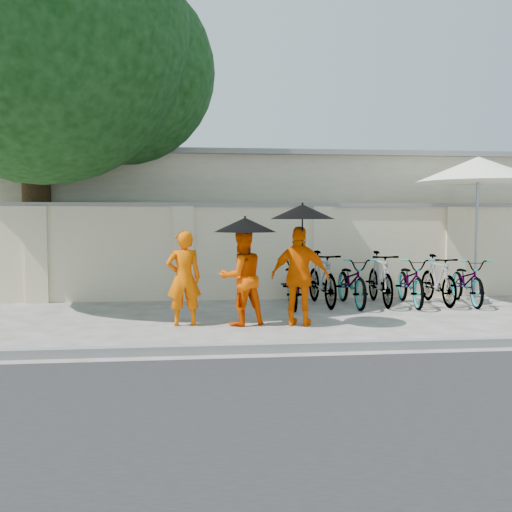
{
  "coord_description": "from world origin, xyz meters",
  "views": [
    {
      "loc": [
        -0.77,
        -9.05,
        1.79
      ],
      "look_at": [
        0.29,
        0.8,
        1.1
      ],
      "focal_mm": 40.0,
      "sensor_mm": 36.0,
      "label": 1
    }
  ],
  "objects": [
    {
      "name": "bike_1",
      "position": [
        1.76,
        2.09,
        0.55
      ],
      "size": [
        0.65,
        1.86,
        1.09
      ],
      "primitive_type": "imported",
      "rotation": [
        0.0,
        0.0,
        0.08
      ],
      "color": "#94939B",
      "rests_on": "ground"
    },
    {
      "name": "parasol_right",
      "position": [
        0.96,
        -0.02,
        1.86
      ],
      "size": [
        1.04,
        1.04,
        1.06
      ],
      "color": "black",
      "rests_on": "ground"
    },
    {
      "name": "monk_right",
      "position": [
        0.94,
        0.06,
        0.82
      ],
      "size": [
        1.03,
        0.72,
        1.63
      ],
      "primitive_type": "imported",
      "rotation": [
        0.0,
        0.0,
        2.76
      ],
      "color": "#FF6400",
      "rests_on": "ground"
    },
    {
      "name": "bike_5",
      "position": [
        4.15,
        2.0,
        0.5
      ],
      "size": [
        0.48,
        1.68,
        1.01
      ],
      "primitive_type": "imported",
      "rotation": [
        0.0,
        0.0,
        0.0
      ],
      "color": "#94939B",
      "rests_on": "ground"
    },
    {
      "name": "monk_center",
      "position": [
        -0.01,
        0.23,
        0.79
      ],
      "size": [
        0.93,
        0.83,
        1.58
      ],
      "primitive_type": "imported",
      "rotation": [
        0.0,
        0.0,
        3.49
      ],
      "color": "#FF5200",
      "rests_on": "ground"
    },
    {
      "name": "bike_2",
      "position": [
        2.36,
        2.01,
        0.49
      ],
      "size": [
        0.68,
        1.87,
        0.98
      ],
      "primitive_type": "imported",
      "rotation": [
        0.0,
        0.0,
        0.01
      ],
      "color": "#94939B",
      "rests_on": "ground"
    },
    {
      "name": "bike_6",
      "position": [
        4.75,
        1.95,
        0.47
      ],
      "size": [
        0.86,
        1.87,
        0.95
      ],
      "primitive_type": "imported",
      "rotation": [
        0.0,
        0.0,
        -0.13
      ],
      "color": "#94939B",
      "rests_on": "ground"
    },
    {
      "name": "monk_left",
      "position": [
        -0.95,
        0.3,
        0.78
      ],
      "size": [
        0.61,
        0.45,
        1.56
      ],
      "primitive_type": "imported",
      "rotation": [
        0.0,
        0.0,
        3.28
      ],
      "color": "#FF6400",
      "rests_on": "ground"
    },
    {
      "name": "bike_0",
      "position": [
        1.16,
        2.02,
        0.5
      ],
      "size": [
        0.84,
        1.97,
        1.01
      ],
      "primitive_type": "imported",
      "rotation": [
        0.0,
        0.0,
        -0.09
      ],
      "color": "#94939B",
      "rests_on": "ground"
    },
    {
      "name": "building_behind",
      "position": [
        2.0,
        7.0,
        1.6
      ],
      "size": [
        14.0,
        6.0,
        3.2
      ],
      "primitive_type": "cube",
      "color": "beige",
      "rests_on": "ground"
    },
    {
      "name": "bike_4",
      "position": [
        3.55,
        1.94,
        0.49
      ],
      "size": [
        0.85,
        1.91,
        0.97
      ],
      "primitive_type": "imported",
      "rotation": [
        0.0,
        0.0,
        -0.11
      ],
      "color": "#94939B",
      "rests_on": "ground"
    },
    {
      "name": "patio_umbrella",
      "position": [
        5.01,
        2.12,
        2.71
      ],
      "size": [
        3.16,
        3.16,
        3.01
      ],
      "rotation": [
        0.0,
        0.0,
        -0.31
      ],
      "color": "gray",
      "rests_on": "ground"
    },
    {
      "name": "compound_wall",
      "position": [
        1.0,
        3.2,
        1.0
      ],
      "size": [
        20.0,
        0.3,
        2.0
      ],
      "primitive_type": "cube",
      "color": "beige",
      "rests_on": "ground"
    },
    {
      "name": "shade_tree",
      "position": [
        -3.66,
        2.97,
        5.1
      ],
      "size": [
        6.7,
        6.2,
        8.2
      ],
      "color": "brown",
      "rests_on": "ground"
    },
    {
      "name": "bike_3",
      "position": [
        2.96,
        2.06,
        0.54
      ],
      "size": [
        0.62,
        1.83,
        1.08
      ],
      "primitive_type": "imported",
      "rotation": [
        0.0,
        0.0,
        -0.06
      ],
      "color": "#94939B",
      "rests_on": "ground"
    },
    {
      "name": "ground",
      "position": [
        0.0,
        0.0,
        0.0
      ],
      "size": [
        80.0,
        80.0,
        0.0
      ],
      "primitive_type": "plane",
      "color": "#ACAAA4"
    },
    {
      "name": "kerb",
      "position": [
        0.0,
        -1.7,
        0.06
      ],
      "size": [
        40.0,
        0.16,
        0.12
      ],
      "primitive_type": "cube",
      "color": "gray",
      "rests_on": "ground"
    },
    {
      "name": "parasol_center",
      "position": [
        0.04,
        0.15,
        1.65
      ],
      "size": [
        1.01,
        1.01,
        0.87
      ],
      "color": "black",
      "rests_on": "ground"
    }
  ]
}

